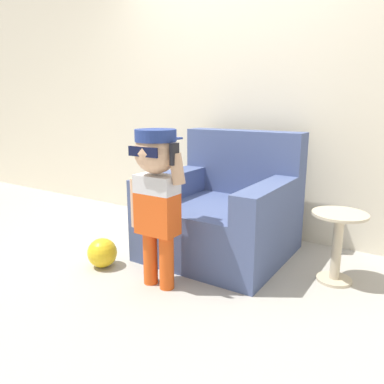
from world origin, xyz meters
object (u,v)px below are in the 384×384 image
side_table (338,240)px  toy_ball (102,253)px  armchair (224,212)px  person_child (156,185)px

side_table → toy_ball: side_table is taller
armchair → toy_ball: 1.00m
side_table → toy_ball: (-1.51, -0.70, -0.19)m
person_child → side_table: bearing=35.8°
person_child → side_table: (0.98, 0.71, -0.40)m
armchair → side_table: armchair is taller
person_child → toy_ball: (-0.53, 0.01, -0.58)m
armchair → toy_ball: size_ratio=4.72×
armchair → side_table: size_ratio=2.11×
side_table → toy_ball: 1.67m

